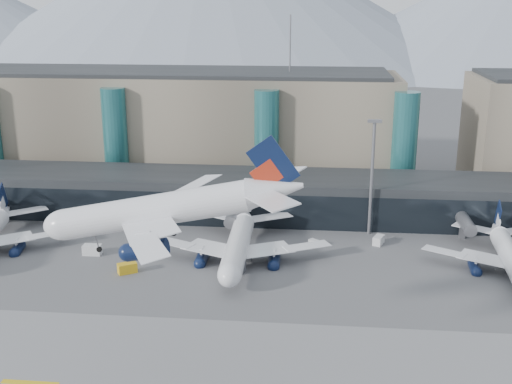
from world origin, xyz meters
TOP-DOWN VIEW (x-y plane):
  - ground at (0.00, 0.00)m, footprint 900.00×900.00m
  - concourse at (-0.02, 57.73)m, footprint 170.00×27.00m
  - terminal_main at (-25.00, 90.00)m, footprint 130.00×30.00m
  - teal_towers at (-14.99, 74.01)m, footprint 116.40×19.40m
  - mountain_ridge at (15.97, 380.00)m, footprint 910.00×400.00m
  - lightmast_mid at (30.00, 48.00)m, footprint 3.00×1.20m
  - hero_jet at (1.27, -13.50)m, footprint 34.07×35.22m
  - jet_parked_mid at (2.95, 32.57)m, footprint 38.77×37.52m
  - jet_parked_right at (55.42, 32.38)m, footprint 33.96×33.40m
  - veh_a at (-27.03, 30.20)m, footprint 3.68×2.09m
  - veh_c at (3.12, 24.44)m, footprint 4.09×2.94m
  - veh_d at (31.59, 41.66)m, footprint 2.82×3.62m
  - veh_g at (17.97, 39.45)m, footprint 2.52×2.46m
  - veh_h at (-17.31, 22.02)m, footprint 3.97×3.41m

SIDE VIEW (x-z plane):
  - ground at x=0.00m, z-range 0.00..0.00m
  - veh_g at x=17.97m, z-range 0.00..1.30m
  - veh_d at x=31.59m, z-range 0.00..1.83m
  - veh_h at x=-17.31m, z-range 0.00..1.95m
  - veh_c at x=3.12m, z-range 0.00..2.04m
  - veh_a at x=-27.03m, z-range 0.00..2.06m
  - jet_parked_right at x=55.42m, z-range -1.33..9.63m
  - jet_parked_mid at x=2.95m, z-range -1.52..10.96m
  - concourse at x=-0.02m, z-range -0.03..9.97m
  - teal_towers at x=-14.99m, z-range -8.99..37.01m
  - lightmast_mid at x=30.00m, z-range 1.62..27.22m
  - terminal_main at x=-25.00m, z-range -0.06..30.94m
  - hero_jet at x=1.27m, z-range 20.63..31.97m
  - mountain_ridge at x=15.97m, z-range -9.26..100.74m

